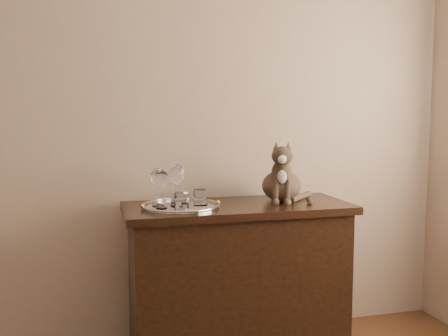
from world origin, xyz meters
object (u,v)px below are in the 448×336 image
Objects in this scene: tumbler_b at (182,201)px; wine_glass_a at (158,187)px; wine_glass_d at (176,185)px; sideboard at (237,282)px; tumbler_c at (200,197)px; wine_glass_b at (177,183)px; wine_glass_c at (162,189)px; tray at (181,207)px; cat at (282,171)px.

wine_glass_a is at bearing 133.03° from tumbler_b.
sideboard is at bearing 0.39° from wine_glass_d.
tumbler_b is at bearing -146.47° from tumbler_c.
wine_glass_b reaches higher than wine_glass_c.
wine_glass_c is (-0.41, -0.05, 0.53)m from sideboard.
tumbler_c is (0.11, 0.07, 0.00)m from tumbler_b.
tray is 1.92× the size of wine_glass_b.
tumbler_b is (-0.32, -0.09, 0.47)m from sideboard.
wine_glass_b is at bearing 79.97° from wine_glass_d.
wine_glass_a is 2.40× the size of tumbler_c.
tumbler_b is at bearing -163.40° from sideboard.
tumbler_b is (-0.01, -0.08, 0.04)m from tray.
wine_glass_d is 0.11m from tumbler_b.
wine_glass_c is at bearing -164.70° from tray.
tumbler_b is 0.24× the size of cat.
wine_glass_b is 0.16m from wine_glass_c.
tumbler_c is (0.20, 0.02, -0.05)m from wine_glass_c.
sideboard is at bearing 16.60° from tumbler_b.
cat is (0.59, 0.05, 0.05)m from wine_glass_d.
cat reaches higher than wine_glass_c.
sideboard is at bearing 3.38° from tray.
wine_glass_d reaches higher than wine_glass_c.
wine_glass_d is (-0.33, -0.00, 0.54)m from sideboard.
wine_glass_a reaches higher than wine_glass_c.
cat is (0.68, 0.09, 0.06)m from wine_glass_c.
wine_glass_a is at bearing 170.11° from tumbler_c.
tray is at bearing 178.28° from tumbler_c.
wine_glass_a reaches higher than tray.
wine_glass_a is 0.10m from wine_glass_d.
tumbler_c is 0.49m from cat.
cat is (0.69, 0.03, 0.06)m from wine_glass_a.
cat reaches higher than wine_glass_a.
tumbler_b is at bearing -145.79° from cat.
sideboard is 0.63m from wine_glass_b.
wine_glass_b is 0.19m from tumbler_b.
sideboard is 5.77× the size of wine_glass_b.
wine_glass_a is (-0.42, 0.02, 0.53)m from sideboard.
wine_glass_a is 0.06m from wine_glass_c.
tray is 2.05× the size of wine_glass_a.
wine_glass_b is 0.08m from wine_glass_d.
wine_glass_d is at bearing 28.08° from wine_glass_c.
tumbler_b is (0.01, -0.09, -0.06)m from wine_glass_d.
wine_glass_d reaches higher than tumbler_b.
sideboard is 0.58m from tumbler_b.
wine_glass_c is at bearing -127.46° from wine_glass_b.
tray is 0.15m from wine_glass_c.
tumbler_c is at bearing -9.89° from wine_glass_a.
tumbler_b is at bearing -91.44° from wine_glass_b.
wine_glass_c is 0.09m from wine_glass_d.
tumbler_b and tumbler_c have the same top height.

